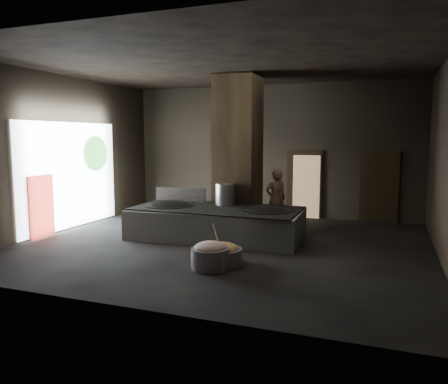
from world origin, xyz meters
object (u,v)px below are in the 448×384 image
at_px(hearth_platform, 217,223).
at_px(veg_basin, 221,256).
at_px(wok_left, 168,208).
at_px(cook, 276,199).
at_px(meat_basin, 210,258).
at_px(stock_pot, 225,194).
at_px(wok_right, 265,213).

bearing_deg(hearth_platform, veg_basin, -68.99).
distance_m(hearth_platform, wok_left, 1.49).
relative_size(cook, meat_basin, 2.23).
distance_m(cook, veg_basin, 4.05).
relative_size(cook, veg_basin, 1.90).
bearing_deg(cook, hearth_platform, 14.95).
bearing_deg(veg_basin, cook, 86.96).
bearing_deg(veg_basin, wok_left, 137.60).
height_order(hearth_platform, cook, cook).
bearing_deg(stock_pot, hearth_platform, -95.19).
distance_m(wok_left, meat_basin, 3.57).
bearing_deg(hearth_platform, stock_pot, 82.18).
distance_m(wok_right, stock_pot, 1.44).
distance_m(wok_left, cook, 3.19).
bearing_deg(cook, wok_left, -6.23).
relative_size(hearth_platform, wok_right, 3.41).
bearing_deg(hearth_platform, wok_right, -0.51).
height_order(hearth_platform, veg_basin, hearth_platform).
bearing_deg(stock_pot, wok_right, -21.04).
bearing_deg(wok_left, wok_right, 2.05).
bearing_deg(cook, wok_right, 55.30).
bearing_deg(hearth_platform, cook, 51.77).
height_order(wok_left, meat_basin, wok_left).
xyz_separation_m(hearth_platform, wok_right, (1.35, 0.05, 0.35)).
distance_m(wok_right, veg_basin, 2.43).
relative_size(hearth_platform, meat_basin, 5.67).
xyz_separation_m(hearth_platform, veg_basin, (1.00, -2.29, -0.22)).
relative_size(veg_basin, meat_basin, 1.17).
height_order(veg_basin, meat_basin, meat_basin).
height_order(stock_pot, meat_basin, stock_pot).
relative_size(hearth_platform, wok_left, 3.17).
bearing_deg(wok_left, stock_pot, 21.80).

